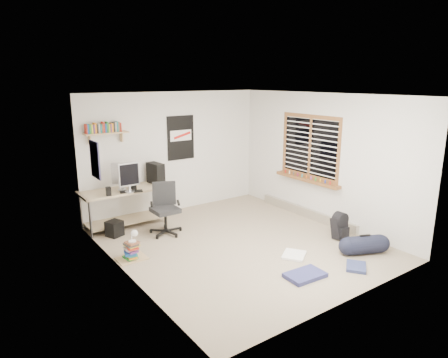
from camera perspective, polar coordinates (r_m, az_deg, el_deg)
floor at (r=6.95m, az=2.18°, el=-9.20°), size 4.00×4.50×0.01m
ceiling at (r=6.39m, az=2.39°, el=11.95°), size 4.00×4.50×0.01m
back_wall at (r=8.42m, az=-7.11°, el=3.78°), size 4.00×0.01×2.50m
left_wall at (r=5.60m, az=-14.23°, el=-1.81°), size 0.01×4.50×2.50m
right_wall at (r=7.91m, az=13.90°, el=2.81°), size 0.01×4.50×2.50m
desk at (r=7.88m, az=-14.08°, el=-3.91°), size 1.73×1.23×0.72m
monitor_left at (r=7.64m, az=-14.39°, el=-0.14°), size 0.35×0.28×0.40m
monitor_right at (r=7.47m, az=-13.39°, el=-0.26°), size 0.40×0.11×0.44m
pc_tower at (r=8.00m, az=-9.74°, el=0.79°), size 0.24×0.42×0.42m
keyboard at (r=7.53m, az=-13.10°, el=-1.76°), size 0.43×0.26×0.02m
speaker_left at (r=7.37m, az=-16.17°, el=-1.71°), size 0.09×0.09×0.16m
speaker_right at (r=7.68m, az=-12.77°, el=-0.86°), size 0.09×0.09×0.17m
office_chair at (r=7.27m, az=-8.41°, el=-4.11°), size 0.81×0.81×0.94m
wall_shelf at (r=7.66m, az=-16.46°, el=6.30°), size 0.80×0.22×0.24m
poster_back_wall at (r=8.42m, az=-6.19°, el=5.87°), size 0.62×0.03×0.92m
poster_left_wall at (r=6.66m, az=-17.97°, el=2.65°), size 0.02×0.42×0.60m
window at (r=8.03m, az=12.11°, el=4.52°), size 0.10×1.50×1.26m
baseboard_heater at (r=8.37m, az=11.65°, el=-4.69°), size 0.08×2.50×0.18m
backpack at (r=7.37m, az=16.18°, el=-6.67°), size 0.28×0.23×0.37m
duffel_bag at (r=6.90m, az=19.39°, el=-8.93°), size 0.39×0.39×0.58m
tshirt at (r=6.57m, az=9.97°, el=-10.64°), size 0.52×0.50×0.04m
jeans_a at (r=5.96m, az=11.50°, el=-13.30°), size 0.58×0.39×0.06m
jeans_b at (r=6.40m, az=18.36°, el=-11.79°), size 0.46×0.44×0.05m
book_stack at (r=6.49m, az=-13.12°, el=-9.84°), size 0.46×0.40×0.27m
desk_lamp at (r=6.39m, az=-13.00°, el=-7.98°), size 0.17×0.23×0.20m
subwoofer at (r=7.47m, az=-15.38°, el=-6.84°), size 0.32×0.32×0.28m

